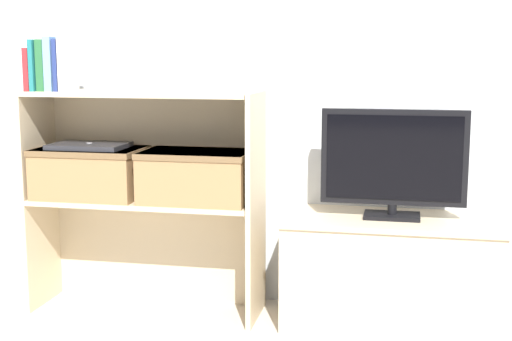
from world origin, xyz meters
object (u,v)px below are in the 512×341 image
at_px(book_crimson, 34,69).
at_px(storage_basket_right, 196,174).
at_px(book_skyblue, 55,64).
at_px(book_forest, 46,65).
at_px(book_teal, 39,65).
at_px(tv, 394,161).
at_px(laptop, 89,146).
at_px(baby_monitor, 243,80).
at_px(tv_stand, 390,272).
at_px(book_navy, 62,65).
at_px(storage_basket_left, 90,170).
at_px(book_ivory, 68,62).

xyz_separation_m(book_crimson, storage_basket_right, (0.68, 0.04, -0.42)).
bearing_deg(book_skyblue, book_forest, 180.00).
xyz_separation_m(book_teal, book_forest, (0.03, 0.00, 0.00)).
xyz_separation_m(tv, laptop, (-1.26, -0.04, 0.03)).
relative_size(tv, book_teal, 2.72).
bearing_deg(laptop, book_teal, -167.25).
bearing_deg(laptop, baby_monitor, 1.30).
relative_size(tv_stand, book_navy, 4.13).
xyz_separation_m(tv_stand, book_crimson, (-1.48, -0.09, 0.80)).
xyz_separation_m(book_forest, storage_basket_left, (0.16, 0.04, -0.44)).
bearing_deg(book_ivory, baby_monitor, 4.57).
bearing_deg(book_forest, book_skyblue, 0.00).
height_order(tv_stand, book_navy, book_navy).
bearing_deg(laptop, tv_stand, 2.03).
bearing_deg(book_ivory, storage_basket_left, 34.93).
xyz_separation_m(tv, book_forest, (-1.42, -0.09, 0.37)).
distance_m(book_skyblue, laptop, 0.36).
bearing_deg(book_forest, storage_basket_right, 3.91).
relative_size(tv_stand, storage_basket_right, 1.94).
xyz_separation_m(storage_basket_left, storage_basket_right, (0.47, 0.00, 0.00)).
height_order(book_forest, laptop, book_forest).
bearing_deg(book_teal, storage_basket_left, 12.75).
xyz_separation_m(tv_stand, book_forest, (-1.42, -0.09, 0.82)).
distance_m(book_skyblue, storage_basket_left, 0.46).
xyz_separation_m(tv_stand, tv, (-0.00, -0.00, 0.45)).
bearing_deg(book_crimson, book_navy, 0.00).
distance_m(book_crimson, book_navy, 0.13).
relative_size(tv, book_skyblue, 2.58).
bearing_deg(storage_basket_right, tv_stand, 3.22).
relative_size(book_skyblue, baby_monitor, 1.73).
bearing_deg(book_navy, book_forest, 180.00).
bearing_deg(tv, book_crimson, -176.67).
height_order(tv, book_skyblue, book_skyblue).
distance_m(book_forest, book_ivory, 0.10).
distance_m(book_skyblue, storage_basket_right, 0.74).
xyz_separation_m(book_forest, laptop, (0.16, 0.04, -0.34)).
height_order(book_ivory, laptop, book_ivory).
distance_m(tv, baby_monitor, 0.68).
relative_size(book_teal, book_skyblue, 0.95).
height_order(book_teal, storage_basket_right, book_teal).
distance_m(book_crimson, baby_monitor, 0.88).
height_order(book_crimson, baby_monitor, book_crimson).
bearing_deg(book_forest, book_teal, 180.00).
bearing_deg(storage_basket_left, tv, 1.96).
bearing_deg(book_ivory, book_forest, 180.00).
relative_size(book_ivory, laptop, 0.76).
distance_m(tv_stand, book_forest, 1.64).
relative_size(book_ivory, storage_basket_right, 0.53).
height_order(tv_stand, book_crimson, book_crimson).
relative_size(tv_stand, tv, 1.53).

